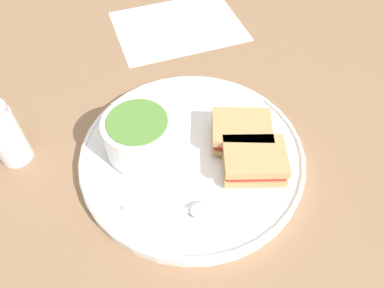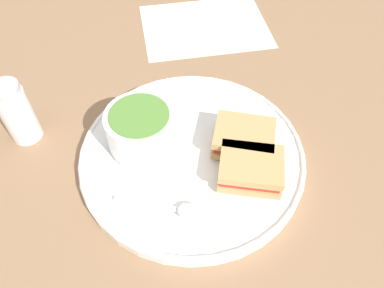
% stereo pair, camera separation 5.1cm
% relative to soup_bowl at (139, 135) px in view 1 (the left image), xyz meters
% --- Properties ---
extents(ground_plane, '(2.40, 2.40, 0.00)m').
position_rel_soup_bowl_xyz_m(ground_plane, '(0.01, 0.07, -0.05)').
color(ground_plane, '#8E6B4C').
extents(plate, '(0.32, 0.32, 0.02)m').
position_rel_soup_bowl_xyz_m(plate, '(0.01, 0.07, -0.04)').
color(plate, white).
rests_on(plate, ground_plane).
extents(soup_bowl, '(0.10, 0.10, 0.06)m').
position_rel_soup_bowl_xyz_m(soup_bowl, '(0.00, 0.00, 0.00)').
color(soup_bowl, white).
rests_on(soup_bowl, plate).
extents(spoon, '(0.04, 0.12, 0.01)m').
position_rel_soup_bowl_xyz_m(spoon, '(0.11, 0.06, -0.03)').
color(spoon, silver).
rests_on(spoon, plate).
extents(sandwich_half_near, '(0.07, 0.09, 0.03)m').
position_rel_soup_bowl_xyz_m(sandwich_half_near, '(0.05, 0.15, -0.01)').
color(sandwich_half_near, tan).
rests_on(sandwich_half_near, plate).
extents(sandwich_half_far, '(0.08, 0.09, 0.03)m').
position_rel_soup_bowl_xyz_m(sandwich_half_far, '(0.00, 0.14, -0.01)').
color(sandwich_half_far, tan).
rests_on(sandwich_half_far, plate).
extents(salt_shaker, '(0.04, 0.04, 0.10)m').
position_rel_soup_bowl_xyz_m(salt_shaker, '(-0.03, -0.18, -0.00)').
color(salt_shaker, silver).
rests_on(salt_shaker, ground_plane).
extents(menu_sheet, '(0.23, 0.27, 0.00)m').
position_rel_soup_bowl_xyz_m(menu_sheet, '(-0.31, 0.09, -0.05)').
color(menu_sheet, white).
rests_on(menu_sheet, ground_plane).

